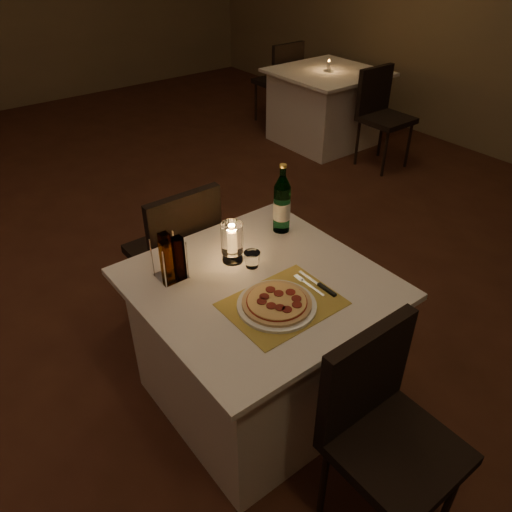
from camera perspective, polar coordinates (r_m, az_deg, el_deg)
floor at (r=2.88m, az=-10.25°, el=-11.60°), size 8.00×10.00×0.02m
main_table at (r=2.38m, az=0.30°, el=-9.88°), size 1.00×1.00×0.74m
chair_near at (r=1.93m, az=14.13°, el=-17.65°), size 0.42×0.42×0.90m
chair_far at (r=2.75m, az=-8.89°, el=1.16°), size 0.42×0.42×0.90m
placemat at (r=2.03m, az=3.03°, el=-5.49°), size 0.45×0.34×0.00m
plate at (r=2.00m, az=2.38°, el=-5.64°), size 0.32×0.32×0.01m
pizza at (r=1.99m, az=2.40°, el=-5.28°), size 0.28×0.28×0.02m
fork at (r=2.13m, az=5.84°, el=-3.18°), size 0.02×0.18×0.00m
knife at (r=2.11m, az=7.66°, el=-3.55°), size 0.02×0.22×0.01m
tumbler at (r=2.21m, az=-0.46°, el=-0.40°), size 0.07×0.07×0.07m
water_bottle at (r=2.42m, az=2.97°, el=5.87°), size 0.08×0.08×0.35m
hurricane_candle at (r=2.21m, az=-2.75°, el=1.90°), size 0.10×0.10×0.19m
cruet_caddy at (r=2.14m, az=-9.74°, el=-0.38°), size 0.12×0.12×0.21m
neighbor_table_right at (r=5.48m, az=7.93°, el=16.53°), size 1.00×1.00×0.74m
neighbor_chair_ra at (r=4.98m, az=14.05°, el=16.12°), size 0.42×0.42×0.90m
neighbor_chair_rb at (r=5.94m, az=2.96°, el=19.94°), size 0.42×0.42×0.90m
neighbor_candle_right at (r=5.37m, az=8.30°, el=20.72°), size 0.03×0.03×0.11m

